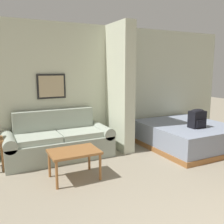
{
  "coord_description": "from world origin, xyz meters",
  "views": [
    {
      "loc": [
        -1.98,
        -0.78,
        1.71
      ],
      "look_at": [
        -0.31,
        2.53,
        1.05
      ],
      "focal_mm": 40.0,
      "sensor_mm": 36.0,
      "label": 1
    }
  ],
  "objects_px": {
    "coffee_table": "(74,154)",
    "bed": "(185,135)",
    "couch": "(59,141)",
    "backpack": "(197,118)"
  },
  "relations": [
    {
      "from": "couch",
      "to": "bed",
      "type": "height_order",
      "value": "couch"
    },
    {
      "from": "couch",
      "to": "coffee_table",
      "type": "xyz_separation_m",
      "value": [
        -0.03,
        -1.04,
        0.09
      ]
    },
    {
      "from": "couch",
      "to": "coffee_table",
      "type": "height_order",
      "value": "couch"
    },
    {
      "from": "backpack",
      "to": "couch",
      "type": "bearing_deg",
      "value": 160.21
    },
    {
      "from": "coffee_table",
      "to": "backpack",
      "type": "relative_size",
      "value": 1.96
    },
    {
      "from": "bed",
      "to": "coffee_table",
      "type": "bearing_deg",
      "value": -170.18
    },
    {
      "from": "couch",
      "to": "bed",
      "type": "distance_m",
      "value": 2.73
    },
    {
      "from": "couch",
      "to": "backpack",
      "type": "xyz_separation_m",
      "value": [
        2.61,
        -0.94,
        0.39
      ]
    },
    {
      "from": "backpack",
      "to": "bed",
      "type": "bearing_deg",
      "value": 81.29
    },
    {
      "from": "coffee_table",
      "to": "bed",
      "type": "xyz_separation_m",
      "value": [
        2.69,
        0.47,
        -0.14
      ]
    }
  ]
}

